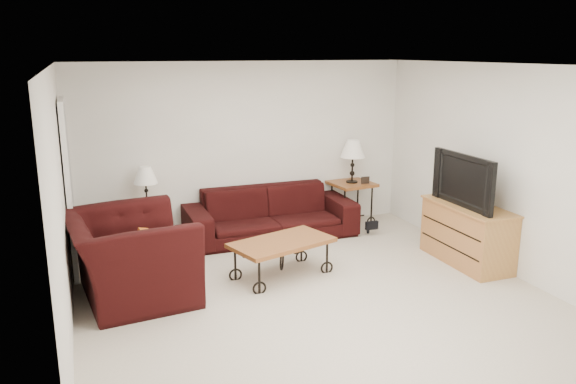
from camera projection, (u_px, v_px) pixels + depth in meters
The scene contains 20 objects.
ground at pixel (310, 292), 6.40m from camera, with size 5.00×5.00×0.00m, color #BBAE9F.
wall_back at pixel (245, 148), 8.37m from camera, with size 5.00×0.02×2.50m, color white.
wall_front at pixel (454, 264), 3.83m from camera, with size 5.00×0.02×2.50m, color white.
wall_left at pixel (61, 206), 5.25m from camera, with size 0.02×5.00×2.50m, color white.
wall_right at pixel (500, 168), 6.95m from camera, with size 0.02×5.00×2.50m, color white.
ceiling at pixel (312, 65), 5.80m from camera, with size 5.00×5.00×0.00m, color white.
doorway at pixel (67, 190), 6.82m from camera, with size 0.08×0.94×2.04m, color black.
sofa at pixel (271, 213), 8.23m from camera, with size 2.44×0.95×0.71m, color black.
side_table_left at pixel (149, 227), 7.83m from camera, with size 0.52×0.52×0.56m, color brown.
side_table_right at pixel (351, 203), 8.87m from camera, with size 0.61×0.61×0.66m, color brown.
lamp_left at pixel (146, 187), 7.69m from camera, with size 0.32×0.32×0.56m, color black, non-canonical shape.
lamp_right at pixel (352, 161), 8.71m from camera, with size 0.38×0.38×0.66m, color black, non-canonical shape.
photo_frame_left at pixel (137, 208), 7.56m from camera, with size 0.11×0.02×0.09m, color black.
photo_frame_right at pixel (365, 180), 8.69m from camera, with size 0.13×0.02×0.11m, color black.
coffee_table at pixel (282, 258), 6.81m from camera, with size 1.20×0.65×0.45m, color brown.
armchair at pixel (130, 256), 6.19m from camera, with size 1.43×1.25×0.93m, color black.
throw_pillow at pixel (145, 252), 6.18m from camera, with size 0.42×0.11×0.42m, color #B46A17.
tv_stand at pixel (467, 234), 7.22m from camera, with size 0.53×1.27×0.76m, color tan.
television at pixel (470, 180), 7.04m from camera, with size 1.14×0.15×0.65m, color black.
backpack at pixel (368, 221), 8.41m from camera, with size 0.30×0.23×0.38m, color black.
Camera 1 is at (-2.30, -5.48, 2.64)m, focal length 35.50 mm.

